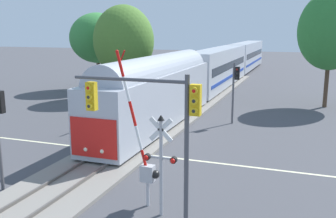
% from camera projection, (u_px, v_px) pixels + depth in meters
% --- Properties ---
extents(ground_plane, '(220.00, 220.00, 0.00)m').
position_uv_depth(ground_plane, '(120.00, 152.00, 23.46)').
color(ground_plane, '#47474C').
extents(road_centre_stripe, '(44.00, 0.20, 0.01)m').
position_uv_depth(road_centre_stripe, '(120.00, 152.00, 23.46)').
color(road_centre_stripe, beige).
rests_on(road_centre_stripe, ground).
extents(railway_track, '(4.40, 80.00, 0.32)m').
position_uv_depth(railway_track, '(120.00, 150.00, 23.44)').
color(railway_track, gray).
rests_on(railway_track, ground).
extents(commuter_train, '(3.04, 65.78, 5.16)m').
position_uv_depth(commuter_train, '(219.00, 66.00, 48.47)').
color(commuter_train, '#B2B7C1').
rests_on(commuter_train, railway_track).
extents(crossing_gate_near, '(1.87, 0.40, 6.54)m').
position_uv_depth(crossing_gate_near, '(145.00, 159.00, 15.93)').
color(crossing_gate_near, '#B7B7BC').
rests_on(crossing_gate_near, ground).
extents(crossing_signal_mast, '(1.36, 0.44, 4.15)m').
position_uv_depth(crossing_signal_mast, '(161.00, 156.00, 14.94)').
color(crossing_signal_mast, '#B2B2B7').
rests_on(crossing_signal_mast, ground).
extents(crossing_gate_far, '(2.46, 0.40, 5.79)m').
position_uv_depth(crossing_gate_far, '(106.00, 99.00, 30.17)').
color(crossing_gate_far, '#B7B7BC').
rests_on(crossing_gate_far, ground).
extents(traffic_signal_far_side, '(0.53, 0.38, 4.80)m').
position_uv_depth(traffic_signal_far_side, '(235.00, 83.00, 29.75)').
color(traffic_signal_far_side, '#4C4C51').
rests_on(traffic_signal_far_side, ground).
extents(traffic_signal_near_right, '(4.55, 0.38, 5.96)m').
position_uv_depth(traffic_signal_near_right, '(154.00, 117.00, 12.71)').
color(traffic_signal_near_right, '#4C4C51').
rests_on(traffic_signal_near_right, ground).
extents(pine_left_background, '(6.62, 6.62, 9.26)m').
position_uv_depth(pine_left_background, '(97.00, 38.00, 46.30)').
color(pine_left_background, brown).
rests_on(pine_left_background, ground).
extents(oak_behind_train, '(6.42, 6.42, 9.84)m').
position_uv_depth(oak_behind_train, '(124.00, 41.00, 40.50)').
color(oak_behind_train, '#4C3828').
rests_on(oak_behind_train, ground).
extents(oak_far_right, '(5.94, 5.94, 10.81)m').
position_uv_depth(oak_far_right, '(331.00, 31.00, 35.34)').
color(oak_far_right, '#4C3828').
rests_on(oak_far_right, ground).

